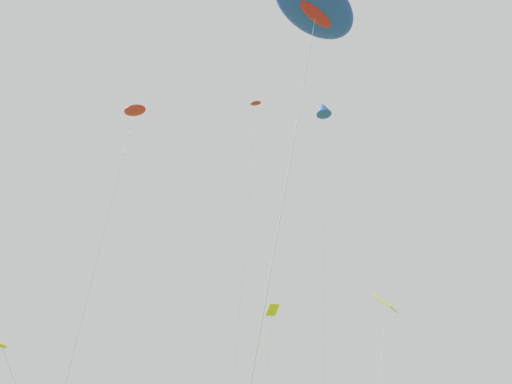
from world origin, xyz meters
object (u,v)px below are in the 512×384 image
object	(u,v)px
small_kite_stunt_black	(386,308)
small_kite_box_yellow	(134,113)
small_kite_bird_shape	(255,116)
big_show_kite	(309,1)
small_kite_triangle_green	(272,318)
small_kite_streamer_purple	(2,348)
small_kite_delta_white	(323,110)

from	to	relation	value
small_kite_stunt_black	small_kite_box_yellow	world-z (taller)	small_kite_box_yellow
small_kite_bird_shape	small_kite_stunt_black	bearing A→B (deg)	11.52
small_kite_box_yellow	big_show_kite	bearing A→B (deg)	162.38
small_kite_bird_shape	small_kite_box_yellow	world-z (taller)	small_kite_bird_shape
small_kite_triangle_green	small_kite_streamer_purple	size ratio (longest dim) A/B	1.46
small_kite_triangle_green	small_kite_delta_white	xyz separation A→B (m)	(0.60, -5.29, 14.05)
big_show_kite	small_kite_delta_white	size ratio (longest dim) A/B	0.74
big_show_kite	small_kite_delta_white	distance (m)	16.07
small_kite_bird_shape	small_kite_box_yellow	bearing A→B (deg)	-119.44
small_kite_triangle_green	small_kite_bird_shape	xyz separation A→B (m)	(-4.53, -3.77, 11.76)
big_show_kite	small_kite_bird_shape	distance (m)	13.19
small_kite_triangle_green	small_kite_stunt_black	size ratio (longest dim) A/B	1.17
small_kite_triangle_green	big_show_kite	bearing A→B (deg)	154.64
small_kite_stunt_black	small_kite_delta_white	xyz separation A→B (m)	(0.45, 3.27, 15.42)
big_show_kite	small_kite_triangle_green	bearing A→B (deg)	49.72
small_kite_stunt_black	small_kite_bird_shape	world-z (taller)	small_kite_bird_shape
big_show_kite	small_kite_streamer_purple	size ratio (longest dim) A/B	2.37
small_kite_triangle_green	small_kite_delta_white	distance (m)	15.03
small_kite_stunt_black	small_kite_streamer_purple	distance (m)	19.86
small_kite_stunt_black	small_kite_bird_shape	xyz separation A→B (m)	(-4.68, 4.79, 13.13)
small_kite_stunt_black	small_kite_bird_shape	size ratio (longest dim) A/B	0.42
big_show_kite	small_kite_box_yellow	size ratio (longest dim) A/B	1.03
small_kite_box_yellow	small_kite_streamer_purple	bearing A→B (deg)	-23.07
small_kite_delta_white	big_show_kite	bearing A→B (deg)	-34.44
small_kite_streamer_purple	small_kite_bird_shape	xyz separation A→B (m)	(9.47, -9.04, 14.77)
small_kite_streamer_purple	big_show_kite	bearing A→B (deg)	60.26
big_show_kite	small_kite_stunt_black	xyz separation A→B (m)	(10.84, 6.02, -8.76)
small_kite_delta_white	small_kite_stunt_black	bearing A→B (deg)	8.32
small_kite_bird_shape	small_kite_box_yellow	size ratio (longest dim) A/B	1.31
small_kite_stunt_black	small_kite_bird_shape	distance (m)	14.74
small_kite_streamer_purple	small_kite_bird_shape	size ratio (longest dim) A/B	0.33
small_kite_delta_white	small_kite_triangle_green	bearing A→B (deg)	-157.43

